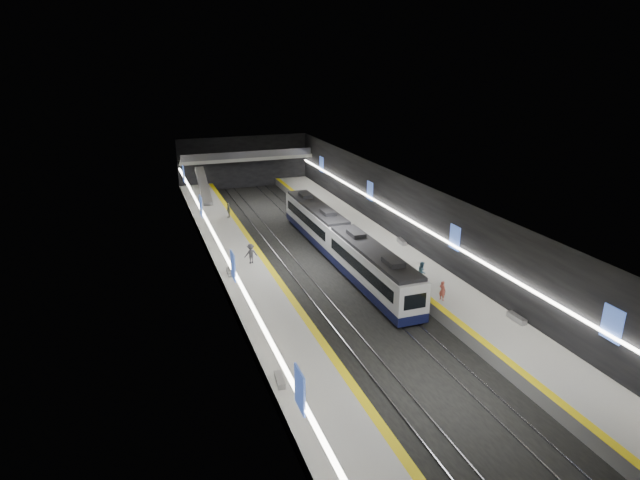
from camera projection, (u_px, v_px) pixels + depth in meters
name	position (u px, v px, depth m)	size (l,w,h in m)	color
ground	(320.00, 267.00, 52.87)	(70.00, 70.00, 0.00)	black
ceiling	(319.00, 188.00, 50.21)	(20.00, 70.00, 0.04)	beige
wall_left	(216.00, 240.00, 48.37)	(0.04, 70.00, 8.00)	black
wall_right	(411.00, 218.00, 54.71)	(0.04, 70.00, 8.00)	black
wall_back	(244.00, 162.00, 82.64)	(20.00, 0.04, 8.00)	black
platform_left	(245.00, 272.00, 50.32)	(5.00, 70.00, 1.00)	slate
tile_surface_left	(244.00, 267.00, 50.15)	(5.00, 70.00, 0.02)	#B1B1AC
tactile_strip_left	(267.00, 264.00, 50.85)	(0.60, 70.00, 0.02)	yellow
platform_right	(388.00, 253.00, 55.08)	(5.00, 70.00, 1.00)	slate
tile_surface_right	(388.00, 248.00, 54.91)	(5.00, 70.00, 0.02)	#B1B1AC
tactile_strip_right	(369.00, 251.00, 54.21)	(0.60, 70.00, 0.02)	yellow
rails	(320.00, 266.00, 52.85)	(6.52, 70.00, 0.12)	gray
train	(341.00, 241.00, 53.49)	(2.69, 30.05, 3.60)	#0F1339
ad_posters	(316.00, 220.00, 52.26)	(19.94, 53.50, 2.20)	#4163C5
cove_light_left	(218.00, 242.00, 48.50)	(0.25, 68.60, 0.12)	white
cove_light_right	(409.00, 220.00, 54.72)	(0.25, 68.60, 0.12)	white
mezzanine_bridge	(246.00, 158.00, 80.45)	(20.00, 3.00, 1.50)	gray
escalator	(204.00, 186.00, 72.63)	(1.20, 8.00, 0.60)	#99999E
bench_left_near	(280.00, 380.00, 32.49)	(0.44, 1.59, 0.39)	#99999E
bench_left_far	(230.00, 272.00, 48.46)	(0.44, 1.59, 0.39)	#99999E
bench_right_near	(517.00, 318.00, 40.01)	(0.49, 1.75, 0.43)	#99999E
bench_right_far	(402.00, 242.00, 56.24)	(0.47, 1.70, 0.41)	#99999E
passenger_right_a	(442.00, 291.00, 43.18)	(0.60, 0.39, 1.65)	#C45549
passenger_right_b	(422.00, 272.00, 46.69)	(0.89, 0.69, 1.83)	teal
passenger_left_a	(229.00, 210.00, 64.91)	(1.04, 0.43, 1.77)	#BBBAAB
passenger_left_b	(251.00, 254.00, 50.71)	(1.25, 0.72, 1.93)	#45444C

